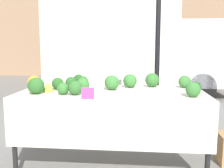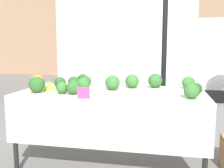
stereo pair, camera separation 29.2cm
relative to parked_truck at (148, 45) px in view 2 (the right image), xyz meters
name	(u,v)px [view 2 (the right image)]	position (x,y,z in m)	size (l,w,h in m)	color
ground_plane	(112,163)	(-0.12, -4.55, -1.39)	(40.00, 40.00, 0.00)	gray
building_facade	(152,1)	(-0.12, 4.43, 1.89)	(16.00, 0.60, 6.56)	#9E7A5B
tent_pole	(164,50)	(0.44, -3.64, -0.09)	(0.07, 0.07, 2.60)	black
parked_truck	(148,45)	(0.00, 0.00, 0.00)	(4.94, 1.97, 2.66)	silver
market_table	(111,101)	(-0.12, -4.62, -0.63)	(2.05, 0.98, 0.85)	beige
orange_cauliflower	(38,82)	(-1.03, -4.55, -0.46)	(0.16, 0.16, 0.16)	orange
romanesco_head	(50,86)	(-0.82, -4.67, -0.48)	(0.14, 0.14, 0.11)	#93B238
broccoli_head_0	(86,81)	(-0.51, -4.27, -0.47)	(0.13, 0.13, 0.13)	#2D6628
broccoli_head_1	(197,89)	(0.78, -4.57, -0.48)	(0.12, 0.12, 0.12)	#23511E
broccoli_head_2	(62,88)	(-0.61, -4.82, -0.47)	(0.13, 0.13, 0.13)	#387533
broccoli_head_3	(83,79)	(-0.59, -4.16, -0.47)	(0.14, 0.14, 0.14)	#23511E
broccoli_head_4	(83,84)	(-0.44, -4.60, -0.46)	(0.15, 0.15, 0.15)	#387533
broccoli_head_5	(112,83)	(-0.13, -4.48, -0.45)	(0.17, 0.17, 0.17)	#387533
broccoli_head_6	(192,91)	(0.71, -4.83, -0.46)	(0.15, 0.15, 0.15)	#387533
broccoli_head_7	(74,82)	(-0.62, -4.42, -0.47)	(0.14, 0.14, 0.14)	#285B23
broccoli_head_8	(132,81)	(0.07, -4.29, -0.45)	(0.17, 0.17, 0.17)	#387533
broccoli_head_9	(60,83)	(-0.76, -4.50, -0.47)	(0.14, 0.14, 0.14)	#285B23
broccoli_head_10	(37,85)	(-0.90, -4.81, -0.45)	(0.18, 0.18, 0.18)	#2D6628
broccoli_head_11	(155,81)	(0.34, -4.20, -0.45)	(0.17, 0.17, 0.17)	#336B2D
broccoli_head_12	(188,83)	(0.73, -4.24, -0.46)	(0.15, 0.15, 0.15)	#387533
broccoli_head_13	(74,87)	(-0.48, -4.82, -0.47)	(0.14, 0.14, 0.14)	#336B2D
price_sign	(83,93)	(-0.31, -5.03, -0.48)	(0.12, 0.01, 0.11)	#EF4793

